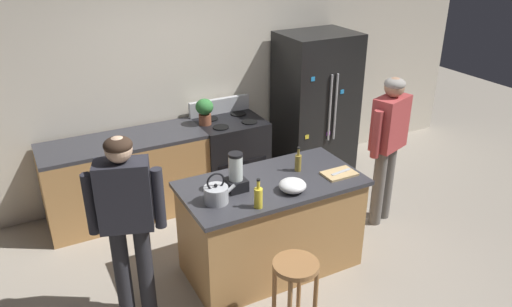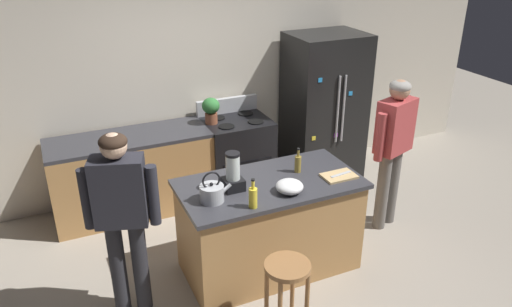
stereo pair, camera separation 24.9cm
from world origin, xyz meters
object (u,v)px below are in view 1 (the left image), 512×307
person_by_sink_right (388,138)px  potted_plant (205,110)px  chef_knife (341,172)px  cutting_board (339,174)px  mixing_bowl (292,185)px  person_by_island_left (127,213)px  kitchen_island (271,225)px  bar_stool (295,278)px  refrigerator (315,106)px  blender_appliance (236,175)px  bottle_soda (258,197)px  tea_kettle (216,194)px  bottle_vinegar (298,162)px  stove_range (230,155)px

person_by_sink_right → potted_plant: 2.02m
chef_knife → person_by_sink_right: bearing=14.1°
person_by_sink_right → cutting_board: (-0.85, -0.32, -0.06)m
mixing_bowl → chef_knife: mixing_bowl is taller
person_by_island_left → chef_knife: (1.92, -0.14, -0.04)m
kitchen_island → bar_stool: bearing=-106.1°
refrigerator → blender_appliance: (-1.81, -1.48, 0.15)m
kitchen_island → bottle_soda: bearing=-133.4°
kitchen_island → bar_stool: 0.81m
cutting_board → person_by_island_left: bearing=175.8°
refrigerator → person_by_sink_right: (-0.01, -1.34, 0.08)m
person_by_island_left → bottle_soda: person_by_island_left is taller
person_by_island_left → tea_kettle: 0.72m
refrigerator → bottle_vinegar: bearing=-128.9°
kitchen_island → bottle_vinegar: size_ratio=6.86×
mixing_bowl → tea_kettle: 0.66m
person_by_sink_right → blender_appliance: person_by_sink_right is taller
bar_stool → mixing_bowl: mixing_bowl is taller
blender_appliance → potted_plant: bearing=77.1°
chef_knife → refrigerator: bearing=56.2°
stove_range → chef_knife: size_ratio=4.95×
kitchen_island → person_by_island_left: 1.39m
stove_range → bottle_soda: 2.02m
potted_plant → stove_range: bearing=-5.0°
bottle_soda → bar_stool: bearing=-79.4°
blender_appliance → tea_kettle: (-0.23, -0.11, -0.07)m
blender_appliance → cutting_board: (0.95, -0.18, -0.13)m
potted_plant → person_by_island_left: bearing=-129.4°
mixing_bowl → person_by_sink_right: bearing=15.4°
refrigerator → mixing_bowl: bearing=-128.9°
bottle_vinegar → mixing_bowl: (-0.25, -0.30, -0.03)m
person_by_sink_right → bar_stool: size_ratio=2.56×
stove_range → person_by_island_left: bearing=-135.7°
stove_range → blender_appliance: size_ratio=3.19×
bottle_vinegar → chef_knife: size_ratio=1.07×
bottle_vinegar → chef_knife: bearing=-38.2°
bottle_vinegar → bottle_soda: (-0.63, -0.40, 0.01)m
refrigerator → blender_appliance: refrigerator is taller
cutting_board → tea_kettle: bearing=176.6°
bar_stool → cutting_board: (0.83, 0.61, 0.42)m
person_by_island_left → blender_appliance: size_ratio=4.70×
tea_kettle → bar_stool: bearing=-62.9°
bar_stool → refrigerator: bearing=53.4°
stove_range → cutting_board: stove_range is taller
potted_plant → mixing_bowl: bearing=-87.9°
bar_stool → person_by_island_left: bearing=144.8°
person_by_sink_right → tea_kettle: person_by_sink_right is taller
mixing_bowl → cutting_board: 0.54m
blender_appliance → chef_knife: size_ratio=1.55×
potted_plant → mixing_bowl: 1.78m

